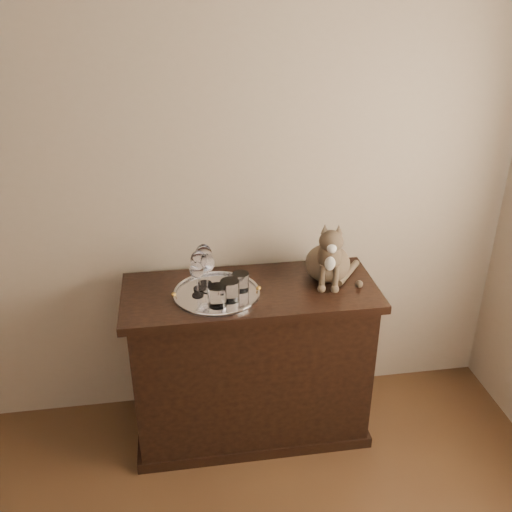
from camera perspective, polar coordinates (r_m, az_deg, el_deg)
The scene contains 11 objects.
wall_back at distance 2.75m, azimuth -14.17°, elevation 8.11°, with size 4.00×0.10×2.70m, color tan.
sideboard at distance 2.91m, azimuth -0.54°, elevation -10.61°, with size 1.20×0.50×0.85m, color black, non-canonical shape.
tray at distance 2.63m, azimuth -3.94°, elevation -3.84°, with size 0.40×0.40×0.01m, color silver.
wine_glass_a at distance 2.63m, azimuth -5.72°, elevation -1.44°, with size 0.07×0.07×0.20m, color silver, non-canonical shape.
wine_glass_b at distance 2.66m, azimuth -5.21°, elevation -0.86°, with size 0.08×0.08×0.21m, color white, non-canonical shape.
wine_glass_c at distance 2.58m, azimuth -5.92°, elevation -2.31°, with size 0.06×0.06×0.17m, color white, non-canonical shape.
wine_glass_d at distance 2.61m, azimuth -4.90°, elevation -1.66°, with size 0.07×0.07×0.19m, color white, non-canonical shape.
tumbler_a at distance 2.55m, azimuth -2.63°, elevation -3.46°, with size 0.09×0.09×0.10m, color white.
tumbler_b at distance 2.52m, azimuth -3.90°, elevation -4.02°, with size 0.08×0.08×0.10m, color silver.
tumbler_c at distance 2.63m, azimuth -1.54°, elevation -2.59°, with size 0.08×0.08×0.09m, color white.
cat at distance 2.71m, azimuth 7.28°, elevation 0.85°, with size 0.33×0.31×0.33m, color #4F3E2F, non-canonical shape.
Camera 1 is at (0.28, -0.36, 2.18)m, focal length 40.00 mm.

